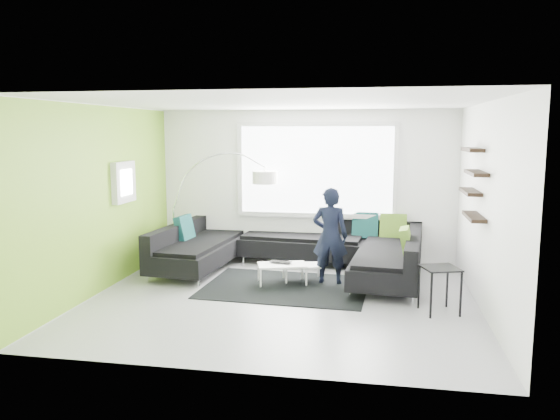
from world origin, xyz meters
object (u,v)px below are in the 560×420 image
(arc_lamp, at_px, (173,209))
(side_table, at_px, (439,290))
(person, at_px, (330,236))
(laptop, at_px, (280,263))
(sectional_sofa, at_px, (291,250))
(coffee_table, at_px, (293,273))

(arc_lamp, relative_size, side_table, 3.27)
(person, xyz_separation_m, laptop, (-0.79, -0.15, -0.44))
(sectional_sofa, bearing_deg, side_table, -30.88)
(side_table, bearing_deg, arc_lamp, 156.70)
(sectional_sofa, bearing_deg, person, -29.97)
(arc_lamp, bearing_deg, side_table, -26.92)
(sectional_sofa, distance_m, arc_lamp, 2.29)
(sectional_sofa, height_order, arc_lamp, arc_lamp)
(coffee_table, xyz_separation_m, person, (0.59, 0.06, 0.61))
(person, bearing_deg, sectional_sofa, -33.53)
(side_table, bearing_deg, laptop, 156.68)
(sectional_sofa, relative_size, side_table, 7.20)
(sectional_sofa, bearing_deg, arc_lamp, 178.48)
(coffee_table, xyz_separation_m, arc_lamp, (-2.31, 0.82, 0.86))
(side_table, height_order, laptop, side_table)
(person, bearing_deg, arc_lamp, -12.98)
(coffee_table, distance_m, arc_lamp, 2.60)
(side_table, xyz_separation_m, person, (-1.57, 1.16, 0.46))
(sectional_sofa, xyz_separation_m, side_table, (2.28, -1.66, -0.09))
(laptop, bearing_deg, side_table, -13.75)
(arc_lamp, bearing_deg, person, -18.33)
(side_table, height_order, person, person)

